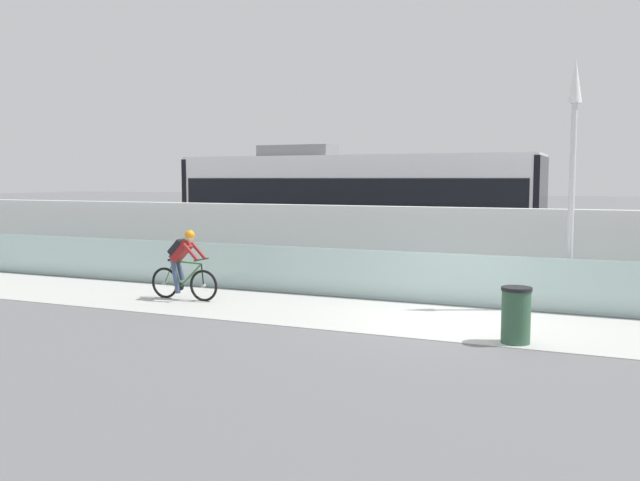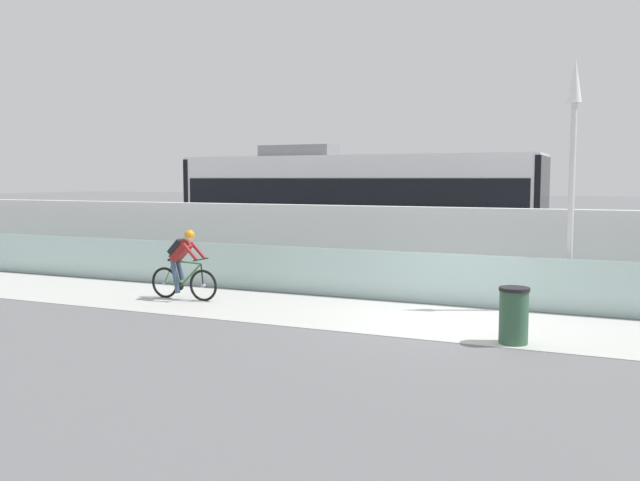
{
  "view_description": "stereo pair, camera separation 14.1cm",
  "coord_description": "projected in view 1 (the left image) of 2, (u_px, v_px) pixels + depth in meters",
  "views": [
    {
      "loc": [
        2.92,
        -12.81,
        2.77
      ],
      "look_at": [
        -3.61,
        2.35,
        1.25
      ],
      "focal_mm": 38.07,
      "sensor_mm": 36.0,
      "label": 1
    },
    {
      "loc": [
        3.05,
        -12.76,
        2.77
      ],
      "look_at": [
        -3.61,
        2.35,
        1.25
      ],
      "focal_mm": 38.07,
      "sensor_mm": 36.0,
      "label": 2
    }
  ],
  "objects": [
    {
      "name": "bike_path_deck",
      "position": [
        443.0,
        321.0,
        13.12
      ],
      "size": [
        32.0,
        3.2,
        0.01
      ],
      "primitive_type": "cube",
      "color": "beige",
      "rests_on": "ground"
    },
    {
      "name": "ground_plane",
      "position": [
        443.0,
        322.0,
        13.12
      ],
      "size": [
        200.0,
        200.0,
        0.0
      ],
      "primitive_type": "plane",
      "color": "slate"
    },
    {
      "name": "tram_rail_near",
      "position": [
        494.0,
        279.0,
        18.73
      ],
      "size": [
        32.0,
        0.08,
        0.01
      ],
      "primitive_type": "cube",
      "color": "#595654",
      "rests_on": "ground"
    },
    {
      "name": "tram",
      "position": [
        355.0,
        207.0,
        20.93
      ],
      "size": [
        11.06,
        2.54,
        3.81
      ],
      "color": "silver",
      "rests_on": "ground"
    },
    {
      "name": "tram_rail_far",
      "position": [
        502.0,
        272.0,
        20.04
      ],
      "size": [
        32.0,
        0.08,
        0.01
      ],
      "primitive_type": "cube",
      "color": "#595654",
      "rests_on": "ground"
    },
    {
      "name": "trash_bin",
      "position": [
        516.0,
        315.0,
        11.34
      ],
      "size": [
        0.51,
        0.51,
        0.96
      ],
      "color": "#33593F",
      "rests_on": "ground"
    },
    {
      "name": "glass_parapet",
      "position": [
        463.0,
        280.0,
        14.76
      ],
      "size": [
        32.0,
        0.05,
        1.13
      ],
      "primitive_type": "cube",
      "color": "silver",
      "rests_on": "ground"
    },
    {
      "name": "cyclist_on_bike",
      "position": [
        183.0,
        265.0,
        15.41
      ],
      "size": [
        1.77,
        0.58,
        1.61
      ],
      "color": "black",
      "rests_on": "ground"
    },
    {
      "name": "concrete_barrier_wall",
      "position": [
        479.0,
        250.0,
        16.36
      ],
      "size": [
        32.0,
        0.36,
        2.06
      ],
      "primitive_type": "cube",
      "color": "white",
      "rests_on": "ground"
    },
    {
      "name": "lamp_post_antenna",
      "position": [
        573.0,
        153.0,
        13.94
      ],
      "size": [
        0.28,
        0.28,
        5.2
      ],
      "color": "gray",
      "rests_on": "ground"
    }
  ]
}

